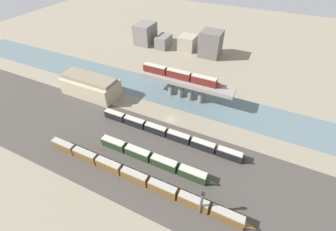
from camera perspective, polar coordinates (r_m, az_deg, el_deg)
The scene contains 14 objects.
ground_plane at distance 104.28m, azimuth 0.61°, elevation -0.92°, with size 400.00×400.00×0.00m, color gray.
railbed_yard at distance 89.68m, azimuth -5.98°, elevation -10.13°, with size 280.00×42.00×0.01m, color #423D38.
river_water at distance 117.90m, azimuth 4.49°, elevation 4.57°, with size 320.00×21.94×0.01m, color slate.
bridge at distance 113.47m, azimuth 4.69°, elevation 7.78°, with size 47.57×7.99×10.52m.
train_on_bridge at distance 111.98m, azimuth 3.30°, elevation 10.18°, with size 42.97×2.80×4.13m.
train_yard_near at distance 81.62m, azimuth -7.87°, elevation -15.33°, with size 79.48×2.60×4.03m.
train_yard_mid at distance 85.90m, azimuth -3.68°, elevation -11.00°, with size 47.58×3.02×3.91m.
train_yard_far at distance 94.59m, azimuth 0.32°, elevation -4.70°, with size 66.56×2.69×3.84m.
warehouse_building at distance 124.48m, azimuth -19.07°, elevation 7.19°, with size 29.59×13.52×10.49m.
signal_tower at distance 72.50m, azimuth 8.46°, elevation -21.11°, with size 1.00×0.81×11.41m.
city_block_far_left at distance 177.45m, azimuth -5.79°, elevation 20.00°, with size 12.11×15.91×14.52m, color slate.
city_block_left at distance 171.28m, azimuth -1.14°, elevation 18.28°, with size 8.27×13.31×8.21m, color slate.
city_block_center at distance 167.78m, azimuth 5.00°, elevation 17.94°, with size 11.16×12.10×9.77m, color gray.
city_block_right at distance 159.15m, azimuth 10.81°, elevation 17.46°, with size 13.41×12.93×16.71m, color #605B56.
Camera 1 is at (32.55, -70.99, 69.10)m, focal length 24.00 mm.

